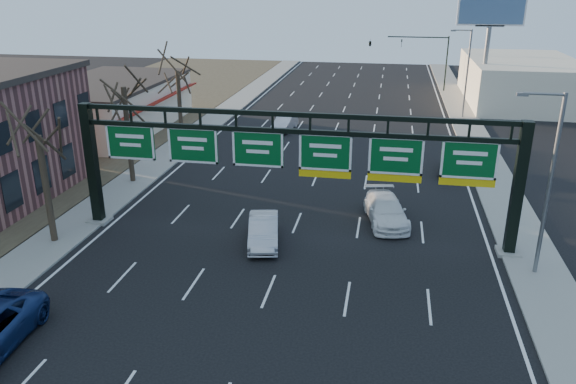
# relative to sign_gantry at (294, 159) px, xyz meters

# --- Properties ---
(ground) EXTENTS (160.00, 160.00, 0.00)m
(ground) POSITION_rel_sign_gantry_xyz_m (-0.16, -8.00, -4.63)
(ground) COLOR black
(ground) RESTS_ON ground
(sidewalk_left) EXTENTS (3.00, 120.00, 0.12)m
(sidewalk_left) POSITION_rel_sign_gantry_xyz_m (-12.96, 12.00, -4.57)
(sidewalk_left) COLOR gray
(sidewalk_left) RESTS_ON ground
(sidewalk_right) EXTENTS (3.00, 120.00, 0.12)m
(sidewalk_right) POSITION_rel_sign_gantry_xyz_m (12.64, 12.00, -4.57)
(sidewalk_right) COLOR gray
(sidewalk_right) RESTS_ON ground
(dirt_strip_left) EXTENTS (21.00, 120.00, 0.06)m
(dirt_strip_left) POSITION_rel_sign_gantry_xyz_m (-25.16, 12.00, -4.60)
(dirt_strip_left) COLOR #473D2B
(dirt_strip_left) RESTS_ON ground
(lane_markings) EXTENTS (21.60, 120.00, 0.01)m
(lane_markings) POSITION_rel_sign_gantry_xyz_m (-0.16, 12.00, -4.62)
(lane_markings) COLOR white
(lane_markings) RESTS_ON ground
(sign_gantry) EXTENTS (24.60, 1.20, 7.20)m
(sign_gantry) POSITION_rel_sign_gantry_xyz_m (0.00, 0.00, 0.00)
(sign_gantry) COLOR black
(sign_gantry) RESTS_ON ground
(cream_strip) EXTENTS (10.90, 18.40, 4.70)m
(cream_strip) POSITION_rel_sign_gantry_xyz_m (-21.64, 21.00, -2.27)
(cream_strip) COLOR beige
(cream_strip) RESTS_ON ground
(building_right_distant) EXTENTS (12.00, 20.00, 5.00)m
(building_right_distant) POSITION_rel_sign_gantry_xyz_m (19.84, 42.00, -2.13)
(building_right_distant) COLOR beige
(building_right_distant) RESTS_ON ground
(tree_gantry) EXTENTS (3.60, 3.60, 8.48)m
(tree_gantry) POSITION_rel_sign_gantry_xyz_m (-12.96, -3.00, 2.48)
(tree_gantry) COLOR #2D2119
(tree_gantry) RESTS_ON sidewalk_left
(tree_mid) EXTENTS (3.60, 3.60, 9.24)m
(tree_mid) POSITION_rel_sign_gantry_xyz_m (-12.96, 7.00, 3.23)
(tree_mid) COLOR #2D2119
(tree_mid) RESTS_ON sidewalk_left
(tree_far) EXTENTS (3.60, 3.60, 8.86)m
(tree_far) POSITION_rel_sign_gantry_xyz_m (-12.96, 17.00, 2.86)
(tree_far) COLOR #2D2119
(tree_far) RESTS_ON sidewalk_left
(streetlight_near) EXTENTS (2.15, 0.22, 9.00)m
(streetlight_near) POSITION_rel_sign_gantry_xyz_m (12.31, -2.00, 0.45)
(streetlight_near) COLOR slate
(streetlight_near) RESTS_ON sidewalk_right
(streetlight_far) EXTENTS (2.15, 0.22, 9.00)m
(streetlight_far) POSITION_rel_sign_gantry_xyz_m (12.31, 32.00, 0.45)
(streetlight_far) COLOR slate
(streetlight_far) RESTS_ON sidewalk_right
(billboard_right) EXTENTS (7.00, 0.50, 12.00)m
(billboard_right) POSITION_rel_sign_gantry_xyz_m (14.84, 36.98, 4.43)
(billboard_right) COLOR slate
(billboard_right) RESTS_ON ground
(traffic_signal_mast) EXTENTS (10.16, 0.54, 7.00)m
(traffic_signal_mast) POSITION_rel_sign_gantry_xyz_m (5.53, 47.00, 0.87)
(traffic_signal_mast) COLOR black
(traffic_signal_mast) RESTS_ON ground
(car_silver_sedan) EXTENTS (2.46, 4.76, 1.49)m
(car_silver_sedan) POSITION_rel_sign_gantry_xyz_m (-1.51, -1.05, -3.88)
(car_silver_sedan) COLOR #ADADB2
(car_silver_sedan) RESTS_ON ground
(car_white_wagon) EXTENTS (3.16, 5.58, 1.53)m
(car_white_wagon) POSITION_rel_sign_gantry_xyz_m (5.05, 3.06, -3.87)
(car_white_wagon) COLOR white
(car_white_wagon) RESTS_ON ground
(car_grey_far) EXTENTS (2.72, 4.91, 1.58)m
(car_grey_far) POSITION_rel_sign_gantry_xyz_m (9.86, 13.29, -3.84)
(car_grey_far) COLOR #47494C
(car_grey_far) RESTS_ON ground
(car_silver_distant) EXTENTS (2.04, 4.51, 1.44)m
(car_silver_distant) POSITION_rel_sign_gantry_xyz_m (-4.98, 23.55, -3.91)
(car_silver_distant) COLOR silver
(car_silver_distant) RESTS_ON ground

